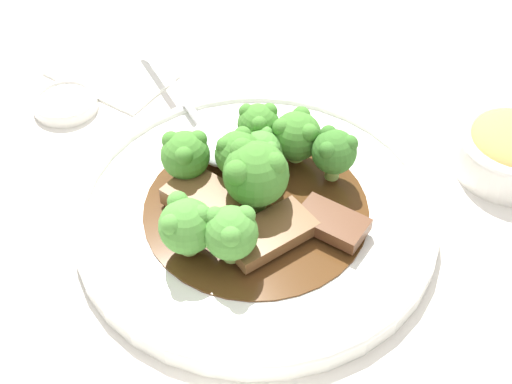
# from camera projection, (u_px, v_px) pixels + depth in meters

# --- Properties ---
(ground_plane) EXTENTS (4.00, 4.00, 0.00)m
(ground_plane) POSITION_uv_depth(u_px,v_px,m) (256.00, 221.00, 0.58)
(ground_plane) COLOR silver
(main_plate) EXTENTS (0.29, 0.29, 0.02)m
(main_plate) POSITION_uv_depth(u_px,v_px,m) (256.00, 213.00, 0.57)
(main_plate) COLOR white
(main_plate) RESTS_ON ground_plane
(beef_strip_0) EXTENTS (0.07, 0.05, 0.02)m
(beef_strip_0) POSITION_uv_depth(u_px,v_px,m) (206.00, 199.00, 0.56)
(beef_strip_0) COLOR brown
(beef_strip_0) RESTS_ON main_plate
(beef_strip_1) EXTENTS (0.06, 0.04, 0.01)m
(beef_strip_1) POSITION_uv_depth(u_px,v_px,m) (332.00, 223.00, 0.54)
(beef_strip_1) COLOR #56331E
(beef_strip_1) RESTS_ON main_plate
(beef_strip_2) EXTENTS (0.04, 0.07, 0.01)m
(beef_strip_2) POSITION_uv_depth(u_px,v_px,m) (270.00, 234.00, 0.54)
(beef_strip_2) COLOR brown
(beef_strip_2) RESTS_ON main_plate
(broccoli_floret_0) EXTENTS (0.04, 0.04, 0.04)m
(broccoli_floret_0) POSITION_uv_depth(u_px,v_px,m) (261.00, 151.00, 0.58)
(broccoli_floret_0) COLOR #8EB756
(broccoli_floret_0) RESTS_ON main_plate
(broccoli_floret_1) EXTENTS (0.05, 0.05, 0.06)m
(broccoli_floret_1) POSITION_uv_depth(u_px,v_px,m) (252.00, 175.00, 0.54)
(broccoli_floret_1) COLOR #7FA84C
(broccoli_floret_1) RESTS_ON main_plate
(broccoli_floret_2) EXTENTS (0.04, 0.04, 0.04)m
(broccoli_floret_2) POSITION_uv_depth(u_px,v_px,m) (258.00, 124.00, 0.59)
(broccoli_floret_2) COLOR #7FA84C
(broccoli_floret_2) RESTS_ON main_plate
(broccoli_floret_3) EXTENTS (0.04, 0.04, 0.05)m
(broccoli_floret_3) POSITION_uv_depth(u_px,v_px,m) (297.00, 135.00, 0.58)
(broccoli_floret_3) COLOR #8EB756
(broccoli_floret_3) RESTS_ON main_plate
(broccoli_floret_4) EXTENTS (0.04, 0.04, 0.05)m
(broccoli_floret_4) POSITION_uv_depth(u_px,v_px,m) (185.00, 223.00, 0.52)
(broccoli_floret_4) COLOR #7FA84C
(broccoli_floret_4) RESTS_ON main_plate
(broccoli_floret_5) EXTENTS (0.04, 0.04, 0.05)m
(broccoli_floret_5) POSITION_uv_depth(u_px,v_px,m) (231.00, 232.00, 0.51)
(broccoli_floret_5) COLOR #7FA84C
(broccoli_floret_5) RESTS_ON main_plate
(broccoli_floret_6) EXTENTS (0.04, 0.04, 0.05)m
(broccoli_floret_6) POSITION_uv_depth(u_px,v_px,m) (238.00, 154.00, 0.56)
(broccoli_floret_6) COLOR #7FA84C
(broccoli_floret_6) RESTS_ON main_plate
(broccoli_floret_7) EXTENTS (0.04, 0.04, 0.05)m
(broccoli_floret_7) POSITION_uv_depth(u_px,v_px,m) (334.00, 151.00, 0.57)
(broccoli_floret_7) COLOR #8EB756
(broccoli_floret_7) RESTS_ON main_plate
(broccoli_floret_8) EXTENTS (0.04, 0.04, 0.05)m
(broccoli_floret_8) POSITION_uv_depth(u_px,v_px,m) (185.00, 154.00, 0.57)
(broccoli_floret_8) COLOR #7FA84C
(broccoli_floret_8) RESTS_ON main_plate
(serving_spoon) EXTENTS (0.21, 0.08, 0.01)m
(serving_spoon) POSITION_uv_depth(u_px,v_px,m) (208.00, 132.00, 0.62)
(serving_spoon) COLOR silver
(serving_spoon) RESTS_ON main_plate
(sauce_dish) EXTENTS (0.06, 0.06, 0.01)m
(sauce_dish) POSITION_uv_depth(u_px,v_px,m) (65.00, 102.00, 0.67)
(sauce_dish) COLOR white
(sauce_dish) RESTS_ON ground_plane
(paper_napkin) EXTENTS (0.13, 0.10, 0.01)m
(paper_napkin) POSITION_uv_depth(u_px,v_px,m) (111.00, 74.00, 0.71)
(paper_napkin) COLOR silver
(paper_napkin) RESTS_ON ground_plane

